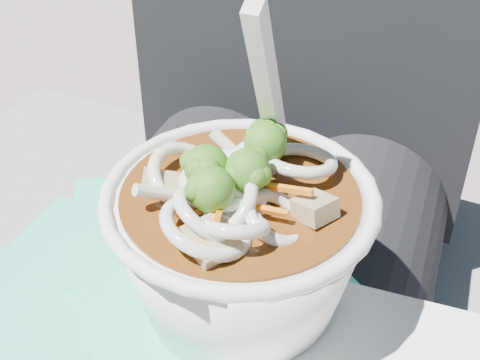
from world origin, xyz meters
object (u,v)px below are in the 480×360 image
(lap, at_px, (212,349))
(udon_bowl, at_px, (239,237))
(plastic_bag, at_px, (164,296))
(person_body, at_px, (249,248))

(lap, distance_m, udon_bowl, 0.16)
(plastic_bag, distance_m, udon_bowl, 0.09)
(plastic_bag, xyz_separation_m, udon_bowl, (0.05, 0.00, 0.07))
(lap, bearing_deg, udon_bowl, -41.15)
(plastic_bag, relative_size, udon_bowl, 1.66)
(lap, bearing_deg, person_body, 90.00)
(lap, xyz_separation_m, udon_bowl, (0.03, -0.03, 0.16))
(person_body, bearing_deg, udon_bowl, -74.21)
(person_body, relative_size, udon_bowl, 4.67)
(person_body, height_order, plastic_bag, person_body)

